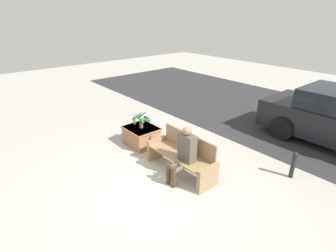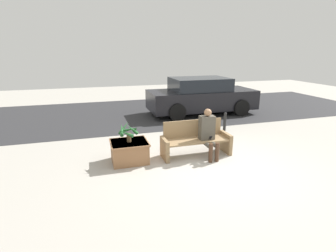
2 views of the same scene
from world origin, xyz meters
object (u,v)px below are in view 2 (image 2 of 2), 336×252
at_px(person_seated, 208,132).
at_px(planter_box, 129,151).
at_px(bollard_post, 225,121).
at_px(potted_plant, 128,131).
at_px(bench, 195,140).
at_px(parked_car, 201,96).

relative_size(person_seated, planter_box, 1.38).
bearing_deg(person_seated, bollard_post, 51.33).
bearing_deg(planter_box, potted_plant, 136.37).
bearing_deg(planter_box, bollard_post, 25.20).
bearing_deg(bench, bollard_post, 43.65).
distance_m(bench, person_seated, 0.42).
bearing_deg(parked_car, potted_plant, -131.71).
relative_size(person_seated, parked_car, 0.28).
distance_m(person_seated, bollard_post, 2.46).
distance_m(person_seated, parked_car, 4.79).
bearing_deg(bench, planter_box, 178.27).
height_order(potted_plant, parked_car, parked_car).
xyz_separation_m(parked_car, bollard_post, (-0.23, -2.55, -0.42)).
distance_m(bench, parked_car, 4.72).
distance_m(person_seated, planter_box, 2.03).
bearing_deg(planter_box, bench, -1.73).
relative_size(planter_box, potted_plant, 1.60).
bearing_deg(bench, potted_plant, 178.06).
bearing_deg(bollard_post, person_seated, -128.67).
xyz_separation_m(person_seated, parked_car, (1.75, 4.45, 0.09)).
xyz_separation_m(planter_box, bollard_post, (3.50, 1.65, 0.06)).
xyz_separation_m(bench, bollard_post, (1.78, 1.70, -0.07)).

